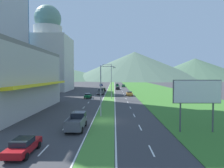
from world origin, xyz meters
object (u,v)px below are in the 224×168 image
car_1 (118,88)px  car_8 (129,94)px  street_lamp_mid (110,79)px  car_0 (117,85)px  car_7 (123,86)px  pickup_truck_0 (101,92)px  car_6 (103,89)px  car_4 (88,96)px  car_2 (23,146)px  car_3 (117,85)px  street_lamp_near (102,87)px  pickup_truck_1 (77,121)px  billboard_roadside (197,94)px  car_5 (101,85)px

car_1 → car_8: 29.31m
car_8 → car_1: bearing=-173.1°
street_lamp_mid → car_1: (2.82, 37.71, -5.18)m
car_0 → car_7: bearing=49.5°
car_7 → pickup_truck_0: bearing=-13.1°
car_6 → car_8: bearing=-152.0°
car_8 → pickup_truck_0: size_ratio=0.76×
car_4 → car_7: (13.59, 56.45, -0.01)m
car_7 → car_8: 49.56m
car_0 → car_2: (-10.07, -102.15, -0.07)m
car_3 → car_4: (-10.12, -69.43, -0.00)m
street_lamp_mid → car_6: street_lamp_mid is taller
street_lamp_near → street_lamp_mid: street_lamp_mid is taller
car_0 → pickup_truck_1: size_ratio=0.79×
pickup_truck_1 → car_4: bearing=5.4°
billboard_roadside → car_1: (-8.55, 71.87, -4.11)m
car_5 → car_7: size_ratio=1.01×
street_lamp_mid → car_7: size_ratio=2.25×
car_0 → car_8: size_ratio=1.04×
billboard_roadside → car_3: (-8.24, 105.30, -4.09)m
car_4 → car_5: (-0.31, 66.47, 0.04)m
car_2 → pickup_truck_0: size_ratio=0.82×
car_3 → pickup_truck_0: size_ratio=0.77×
car_3 → car_0: bearing=-0.6°
street_lamp_near → car_7: street_lamp_near is taller
street_lamp_near → car_2: (-6.20, -15.97, -4.31)m
car_0 → car_1: (-0.20, -23.52, -0.06)m
car_2 → car_4: 42.64m
street_lamp_mid → pickup_truck_1: bearing=-96.6°
car_5 → car_6: 41.05m
car_7 → car_8: bearing=-0.3°
street_lamp_mid → pickup_truck_1: size_ratio=1.93×
street_lamp_mid → car_8: 11.88m
car_2 → car_4: bearing=-0.1°
car_0 → car_8: (3.35, -52.61, -0.02)m
car_1 → pickup_truck_1: bearing=-5.3°
car_0 → car_1: car_0 is taller
car_2 → car_8: bearing=-15.2°
billboard_roadside → car_5: bearing=100.3°
street_lamp_mid → car_8: bearing=53.5°
pickup_truck_0 → car_4: bearing=164.7°
car_2 → billboard_roadside: bearing=-69.8°
car_8 → pickup_truck_0: bearing=-115.4°
car_3 → car_4: 70.16m
pickup_truck_0 → car_3: bearing=-6.8°
street_lamp_mid → car_3: bearing=87.5°
street_lamp_mid → pickup_truck_1: 33.27m
car_2 → car_4: (0.06, 42.64, 0.03)m
car_4 → pickup_truck_1: 34.55m
street_lamp_mid → car_1: bearing=85.7°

